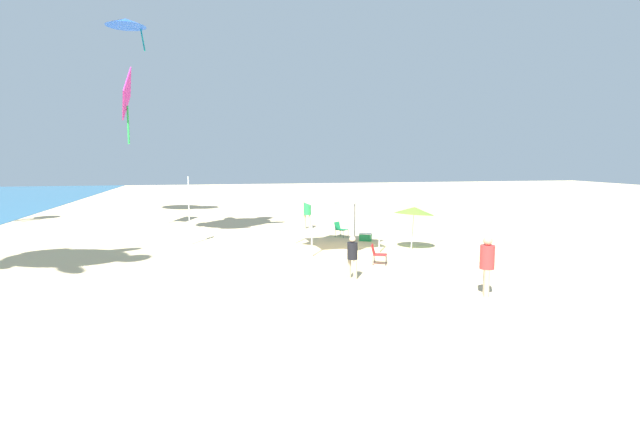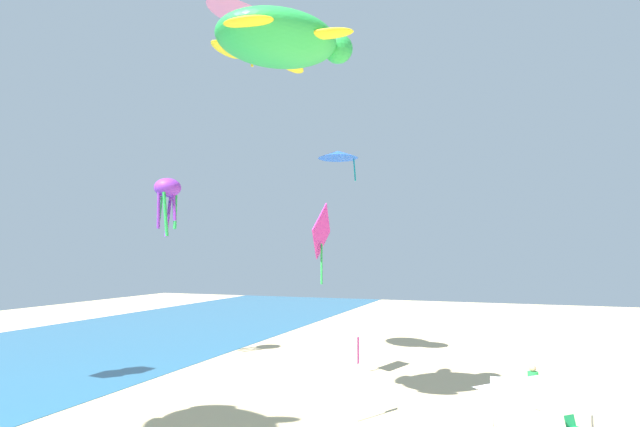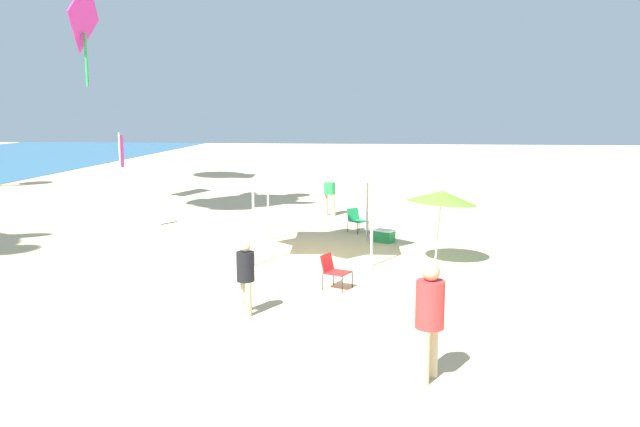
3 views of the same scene
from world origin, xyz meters
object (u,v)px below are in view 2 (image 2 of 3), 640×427
Objects in this scene: kite_octopus_purple at (168,191)px; person_watching_sky at (533,383)px; kite_delta_pink at (242,9)px; banner_flag at (357,369)px; canopy_tent at (546,387)px; folding_chair_right_of_tent at (574,426)px; kite_turtle_green at (280,40)px; kite_delta_blue at (338,155)px; kite_diamond_magenta at (322,234)px.

person_watching_sky is at bearing -4.82° from kite_octopus_purple.
banner_flag is at bearing 45.22° from kite_delta_pink.
banner_flag is 8.08m from person_watching_sky.
folding_chair_right_of_tent is (3.31, -1.09, -2.10)m from canopy_tent.
banner_flag is 22.45m from kite_delta_pink.
kite_turtle_green is at bearing 27.12° from kite_delta_pink.
kite_octopus_purple is (5.99, 22.84, 10.48)m from folding_chair_right_of_tent.
kite_delta_blue is at bearing 98.20° from folding_chair_right_of_tent.
kite_delta_pink is 0.77× the size of kite_turtle_green.
kite_diamond_magenta is at bearing 114.34° from folding_chair_right_of_tent.
kite_delta_pink reaches higher than person_watching_sky.
kite_delta_pink is at bearing -85.01° from kite_diamond_magenta.
kite_diamond_magenta is (1.37, 10.44, 6.80)m from person_watching_sky.
kite_delta_pink reaches higher than folding_chair_right_of_tent.
kite_delta_pink is at bearing 56.75° from banner_flag.
kite_octopus_purple is at bearing 18.86° from person_watching_sky.
kite_delta_blue is at bearing 50.67° from kite_turtle_green.
kite_octopus_purple is at bearing 66.83° from canopy_tent.
kite_diamond_magenta is at bearing 72.71° from kite_delta_blue.
kite_octopus_purple is (9.31, 21.75, 8.38)m from canopy_tent.
kite_delta_pink reaches higher than canopy_tent.
kite_delta_blue reaches higher than kite_diamond_magenta.
canopy_tent is 16.24m from kite_turtle_green.
canopy_tent is 6.87m from person_watching_sky.
canopy_tent is 20.30m from kite_delta_blue.
kite_delta_pink is 14.90m from kite_diamond_magenta.
canopy_tent is 1.06× the size of kite_delta_blue.
folding_chair_right_of_tent is at bearing -32.06° from kite_turtle_green.
canopy_tent is 0.83× the size of kite_diamond_magenta.
kite_delta_blue is at bearing -4.06° from person_watching_sky.
kite_turtle_green is at bearing 72.48° from kite_delta_blue.
person_watching_sky is 18.42m from kite_turtle_green.
kite_octopus_purple reaches higher than folding_chair_right_of_tent.
folding_chair_right_of_tent is at bearing -84.34° from banner_flag.
kite_delta_pink is (5.86, 8.93, 19.75)m from banner_flag.
kite_delta_pink is 11.80m from kite_turtle_green.
kite_delta_pink is at bearing 82.01° from kite_turtle_green.
kite_delta_pink is at bearing 119.97° from folding_chair_right_of_tent.
canopy_tent is 0.73× the size of kite_delta_pink.
folding_chair_right_of_tent is 0.16× the size of kite_delta_pink.
kite_delta_blue is 0.69× the size of kite_delta_pink.
kite_delta_blue is (6.35, 11.11, 12.21)m from person_watching_sky.
banner_flag is 0.99× the size of kite_delta_blue.
banner_flag is at bearing 142.22° from folding_chair_right_of_tent.
kite_turtle_green reaches higher than kite_delta_blue.
kite_delta_blue reaches higher than canopy_tent.
banner_flag is 0.68× the size of kite_delta_pink.
kite_delta_pink is (5.06, 16.98, 21.36)m from folding_chair_right_of_tent.
folding_chair_right_of_tent is 0.12× the size of kite_turtle_green.
kite_delta_blue is 0.53× the size of kite_turtle_green.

